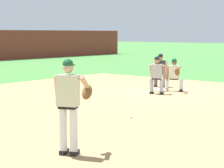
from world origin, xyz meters
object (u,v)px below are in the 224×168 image
(pitcher, at_px, (70,101))
(first_baseman, at_px, (174,73))
(umpire, at_px, (160,69))
(baseball, at_px, (131,117))
(first_base_bag, at_px, (161,91))
(baserunner, at_px, (157,74))

(pitcher, height_order, first_baseman, pitcher)
(umpire, bearing_deg, baseball, -152.79)
(first_base_bag, relative_size, baserunner, 0.26)
(baseball, height_order, baserunner, baserunner)
(first_base_bag, bearing_deg, first_baseman, -37.59)
(first_base_bag, bearing_deg, baseball, -154.79)
(pitcher, relative_size, first_baseman, 1.39)
(first_base_bag, height_order, baseball, first_base_bag)
(pitcher, xyz_separation_m, umpire, (10.06, 4.59, -0.27))
(first_baseman, xyz_separation_m, umpire, (0.86, 1.23, 0.06))
(first_baseman, height_order, umpire, umpire)
(baserunner, bearing_deg, baseball, -154.05)
(first_baseman, bearing_deg, pitcher, -159.95)
(pitcher, relative_size, umpire, 1.27)
(baseball, relative_size, pitcher, 0.04)
(first_baseman, distance_m, umpire, 1.50)
(baseball, distance_m, first_baseman, 5.98)
(baseball, distance_m, baserunner, 5.03)
(pitcher, relative_size, baserunner, 1.27)
(pitcher, distance_m, first_baseman, 9.80)
(umpire, bearing_deg, pitcher, -155.47)
(first_base_bag, distance_m, baseball, 5.66)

